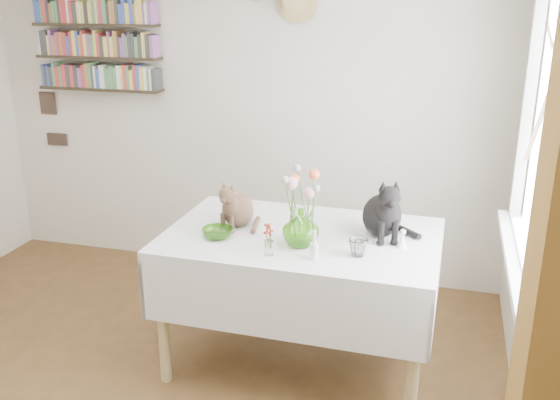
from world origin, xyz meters
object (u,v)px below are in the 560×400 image
(black_cat, at_px, (383,205))
(bookshelf_unit, at_px, (96,30))
(dining_table, at_px, (301,267))
(tabby_cat, at_px, (238,202))
(flower_vase, at_px, (301,227))

(black_cat, relative_size, bookshelf_unit, 0.36)
(dining_table, relative_size, tabby_cat, 5.37)
(flower_vase, bearing_deg, black_cat, 34.12)
(black_cat, xyz_separation_m, flower_vase, (-0.40, -0.27, -0.07))
(dining_table, bearing_deg, flower_vase, -78.72)
(dining_table, xyz_separation_m, flower_vase, (0.03, -0.16, 0.31))
(dining_table, xyz_separation_m, bookshelf_unit, (-1.89, 1.14, 1.22))
(tabby_cat, bearing_deg, black_cat, 20.79)
(dining_table, distance_m, flower_vase, 0.34)
(dining_table, bearing_deg, tabby_cat, 173.76)
(tabby_cat, relative_size, bookshelf_unit, 0.29)
(dining_table, height_order, tabby_cat, tabby_cat)
(tabby_cat, height_order, flower_vase, tabby_cat)
(dining_table, relative_size, flower_vase, 7.46)
(bookshelf_unit, bearing_deg, flower_vase, -34.01)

